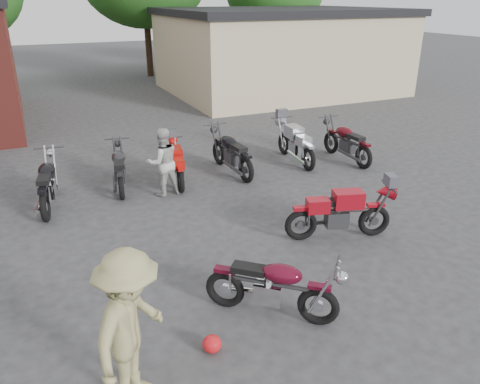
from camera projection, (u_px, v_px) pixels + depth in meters
name	position (u px, v px, depth m)	size (l,w,h in m)	color
ground	(263.00, 301.00, 7.13)	(90.00, 90.00, 0.00)	#303032
stucco_building	(278.00, 53.00, 22.28)	(10.00, 8.00, 3.50)	tan
tree_3	(274.00, 4.00, 28.70)	(6.08, 6.08, 7.60)	#174813
vintage_motorcycle	(273.00, 283.00, 6.60)	(1.90, 0.63, 1.10)	#4F091B
sportbike	(341.00, 210.00, 8.78)	(1.98, 0.65, 1.15)	maroon
helmet	(212.00, 344.00, 6.07)	(0.26, 0.26, 0.24)	red
person_light	(163.00, 162.00, 10.64)	(0.77, 0.60, 1.59)	#B1B1AD
person_tan	(131.00, 329.00, 5.07)	(1.24, 0.71, 1.92)	#99935E
row_bike_2	(47.00, 180.00, 10.12)	(2.07, 0.68, 1.20)	black
row_bike_3	(119.00, 166.00, 11.12)	(1.92, 0.63, 1.11)	black
row_bike_4	(176.00, 162.00, 11.47)	(1.80, 0.60, 1.05)	red
row_bike_5	(231.00, 150.00, 12.07)	(2.11, 0.70, 1.22)	black
row_bike_6	(295.00, 141.00, 12.87)	(2.06, 0.68, 1.19)	gray
row_bike_7	(346.00, 140.00, 13.00)	(2.05, 0.68, 1.19)	#480910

